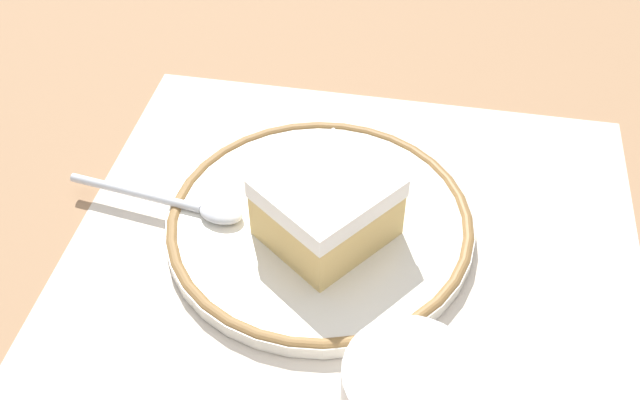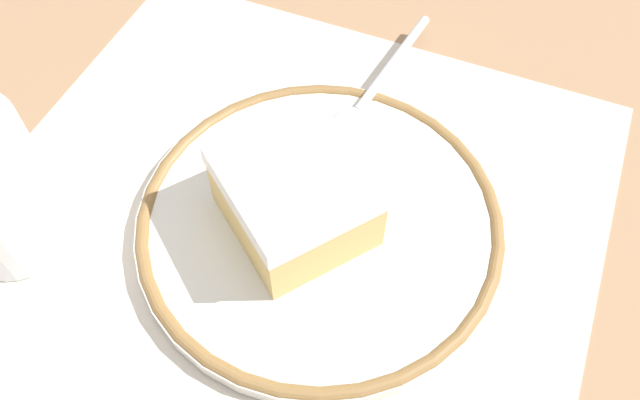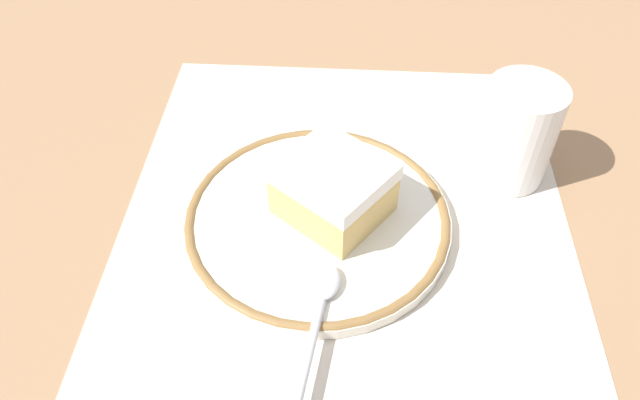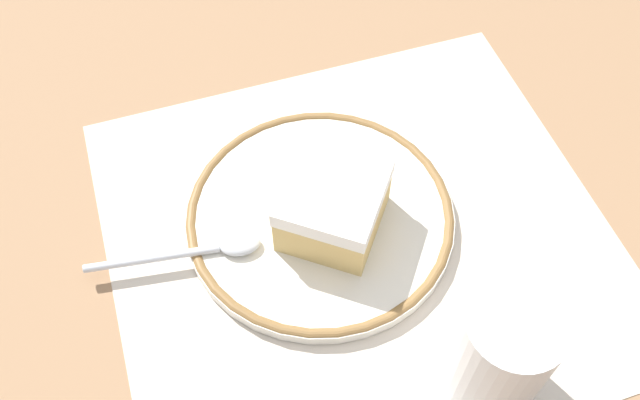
# 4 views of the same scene
# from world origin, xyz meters

# --- Properties ---
(ground_plane) EXTENTS (2.40, 2.40, 0.00)m
(ground_plane) POSITION_xyz_m (0.00, 0.00, 0.00)
(ground_plane) COLOR #9E7551
(placemat) EXTENTS (0.42, 0.39, 0.00)m
(placemat) POSITION_xyz_m (0.00, 0.00, 0.00)
(placemat) COLOR beige
(placemat) RESTS_ON ground_plane
(plate) EXTENTS (0.23, 0.23, 0.01)m
(plate) POSITION_xyz_m (-0.03, 0.02, 0.01)
(plate) COLOR silver
(plate) RESTS_ON placemat
(cake_slice) EXTENTS (0.11, 0.11, 0.05)m
(cake_slice) POSITION_xyz_m (-0.02, 0.01, 0.04)
(cake_slice) COLOR #DBB76B
(cake_slice) RESTS_ON plate
(spoon) EXTENTS (0.14, 0.03, 0.01)m
(spoon) POSITION_xyz_m (-0.13, 0.02, 0.02)
(spoon) COLOR silver
(spoon) RESTS_ON plate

